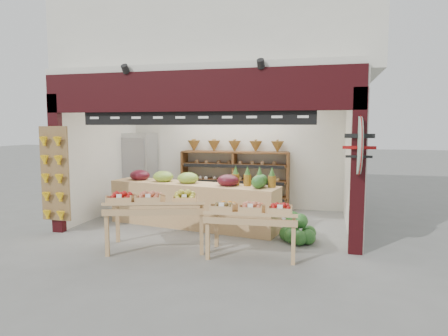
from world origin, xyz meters
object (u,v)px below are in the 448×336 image
back_shelving (235,166)px  refrigerator (140,169)px  cardboard_stack (139,203)px  watermelon_pile (297,231)px  display_table_left (151,201)px  display_table_right (252,211)px  mid_counter (192,203)px

back_shelving → refrigerator: bearing=-175.1°
cardboard_stack → watermelon_pile: 4.01m
display_table_left → watermelon_pile: display_table_left is taller
refrigerator → cardboard_stack: (0.45, -0.97, -0.69)m
refrigerator → display_table_right: refrigerator is taller
mid_counter → display_table_left: mid_counter is taller
cardboard_stack → watermelon_pile: (3.76, -1.40, -0.05)m
display_table_left → display_table_right: 1.73m
back_shelving → display_table_right: back_shelving is taller
refrigerator → cardboard_stack: 1.27m
watermelon_pile → display_table_right: bearing=-125.1°
cardboard_stack → watermelon_pile: size_ratio=1.57×
refrigerator → mid_counter: size_ratio=0.52×
back_shelving → display_table_left: 3.62m
refrigerator → display_table_left: refrigerator is taller
back_shelving → refrigerator: 2.48m
display_table_left → watermelon_pile: size_ratio=2.69×
mid_counter → display_table_right: 2.15m
cardboard_stack → watermelon_pile: cardboard_stack is taller
back_shelving → display_table_right: size_ratio=1.84×
display_table_left → watermelon_pile: 2.63m
back_shelving → refrigerator: (-2.47, -0.21, -0.13)m
mid_counter → refrigerator: bearing=138.6°
back_shelving → cardboard_stack: back_shelving is taller
refrigerator → watermelon_pile: bearing=-30.8°
back_shelving → display_table_right: (1.08, -3.51, -0.35)m
display_table_left → display_table_right: (1.72, 0.04, -0.08)m
display_table_left → watermelon_pile: bearing=22.1°
back_shelving → display_table_left: size_ratio=1.50×
watermelon_pile → back_shelving: bearing=123.8°
refrigerator → display_table_right: 4.85m
back_shelving → watermelon_pile: size_ratio=4.03×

